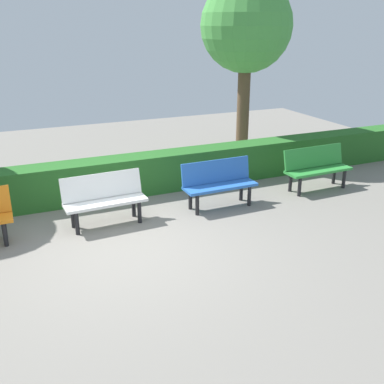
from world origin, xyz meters
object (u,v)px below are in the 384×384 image
Objects in this scene: bench_green at (316,166)px; bench_white at (104,197)px; tree_near at (246,28)px; bench_blue at (219,182)px.

bench_green is 4.38m from bench_white.
bench_green is at bearing 177.35° from bench_white.
bench_white is 0.33× the size of tree_near.
bench_white is (4.38, -0.01, -0.00)m from bench_green.
bench_green is 3.83m from tree_near.
bench_white is 5.69m from tree_near.
bench_blue is 1.00× the size of bench_white.
tree_near reaches higher than bench_green.
bench_blue is 4.40m from tree_near.
bench_green is at bearing -179.48° from bench_blue.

